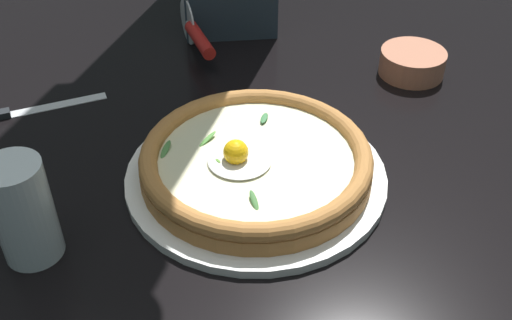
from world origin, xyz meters
TOP-DOWN VIEW (x-y plane):
  - ground_plane at (0.00, 0.00)m, footprint 2.40×2.40m
  - pizza_plate at (0.02, -0.01)m, footprint 0.34×0.34m
  - pizza at (0.02, -0.01)m, footprint 0.30×0.30m
  - side_bowl at (-0.21, -0.31)m, footprint 0.11×0.11m
  - pizza_cutter at (0.15, -0.33)m, footprint 0.09×0.15m
  - table_knife at (0.41, -0.12)m, footprint 0.21×0.12m
  - drinking_glass at (0.26, 0.14)m, footprint 0.07×0.07m

SIDE VIEW (x-z plane):
  - ground_plane at x=0.00m, z-range -0.03..0.00m
  - table_knife at x=0.41m, z-range 0.00..0.01m
  - pizza_plate at x=0.02m, z-range 0.00..0.01m
  - side_bowl at x=-0.21m, z-range 0.00..0.04m
  - pizza at x=0.02m, z-range 0.00..0.06m
  - pizza_cutter at x=0.15m, z-range 0.00..0.08m
  - drinking_glass at x=0.26m, z-range -0.01..0.12m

